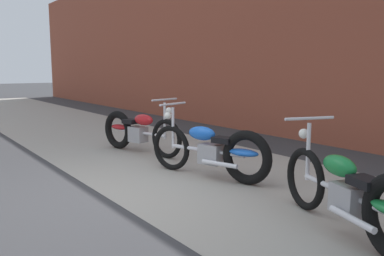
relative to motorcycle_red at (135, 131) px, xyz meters
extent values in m
plane|color=#38383A|center=(2.13, -1.55, -0.40)|extent=(80.00, 80.00, 0.00)
cube|color=#9E998E|center=(2.13, 0.20, -0.40)|extent=(36.00, 3.50, 0.01)
cube|color=brown|center=(2.13, 3.65, 2.07)|extent=(36.00, 0.50, 4.93)
torus|color=black|center=(0.79, 0.18, -0.06)|extent=(0.68, 0.23, 0.68)
torus|color=black|center=(-0.48, -0.11, -0.03)|extent=(0.74, 0.29, 0.73)
cylinder|color=silver|center=(0.15, 0.03, -0.02)|extent=(1.22, 0.34, 0.06)
cube|color=#99999E|center=(0.08, 0.02, -0.06)|extent=(0.36, 0.29, 0.28)
ellipsoid|color=red|center=(0.23, 0.05, 0.22)|extent=(0.47, 0.29, 0.20)
ellipsoid|color=red|center=(-0.43, -0.10, 0.03)|extent=(0.47, 0.28, 0.10)
cube|color=black|center=(-0.12, -0.03, 0.16)|extent=(0.32, 0.26, 0.08)
cylinder|color=silver|center=(0.75, 0.17, 0.25)|extent=(0.05, 0.05, 0.62)
cylinder|color=silver|center=(0.75, 0.17, 0.61)|extent=(0.16, 0.57, 0.03)
sphere|color=white|center=(0.84, 0.20, 0.43)|extent=(0.11, 0.11, 0.11)
cylinder|color=silver|center=(-0.19, 0.11, -0.14)|extent=(0.55, 0.18, 0.06)
torus|color=black|center=(1.50, -0.19, -0.06)|extent=(0.67, 0.28, 0.68)
torus|color=black|center=(2.74, 0.19, -0.03)|extent=(0.74, 0.34, 0.73)
cylinder|color=silver|center=(2.12, 0.00, -0.02)|extent=(1.20, 0.42, 0.06)
cube|color=#99999E|center=(2.20, 0.02, -0.06)|extent=(0.37, 0.30, 0.28)
ellipsoid|color=blue|center=(2.05, -0.02, 0.22)|extent=(0.48, 0.31, 0.20)
ellipsoid|color=blue|center=(2.70, 0.18, 0.03)|extent=(0.47, 0.30, 0.10)
cube|color=black|center=(2.39, 0.08, 0.16)|extent=(0.33, 0.27, 0.08)
cylinder|color=silver|center=(1.54, -0.18, 0.25)|extent=(0.06, 0.06, 0.62)
cylinder|color=silver|center=(1.54, -0.18, 0.61)|extent=(0.20, 0.56, 0.03)
sphere|color=white|center=(1.44, -0.21, 0.43)|extent=(0.11, 0.11, 0.11)
cylinder|color=silver|center=(2.47, -0.05, -0.14)|extent=(0.54, 0.22, 0.06)
torus|color=black|center=(3.81, 0.04, -0.06)|extent=(0.67, 0.30, 0.68)
cylinder|color=silver|center=(4.42, -0.17, -0.02)|extent=(1.18, 0.47, 0.06)
cube|color=#99999E|center=(4.49, -0.20, -0.06)|extent=(0.38, 0.31, 0.28)
ellipsoid|color=#197A38|center=(4.34, -0.15, 0.22)|extent=(0.48, 0.33, 0.20)
cube|color=black|center=(4.68, -0.27, 0.16)|extent=(0.33, 0.28, 0.08)
cylinder|color=silver|center=(3.84, 0.03, 0.25)|extent=(0.06, 0.06, 0.62)
cylinder|color=silver|center=(3.84, 0.03, 0.61)|extent=(0.22, 0.56, 0.03)
sphere|color=white|center=(3.75, 0.06, 0.43)|extent=(0.11, 0.11, 0.11)
cylinder|color=silver|center=(4.67, -0.42, -0.14)|extent=(0.54, 0.24, 0.06)
camera|label=1|loc=(6.52, -3.46, 1.13)|focal=37.70mm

